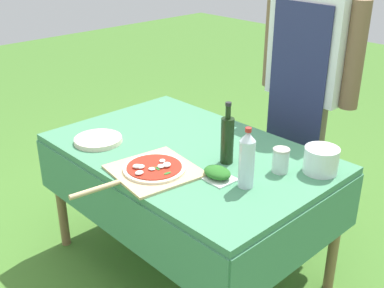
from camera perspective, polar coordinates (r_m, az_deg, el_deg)
name	(u,v)px	position (r m, az deg, el deg)	size (l,w,h in m)	color
ground_plane	(189,264)	(2.84, -0.39, -14.00)	(12.00, 12.00, 0.00)	#477A2D
prep_table	(188,165)	(2.49, -0.43, -2.46)	(1.45, 0.95, 0.73)	#478960
person_cook	(309,71)	(2.85, 13.65, 8.43)	(0.64, 0.22, 1.71)	#70604C
pizza_on_peel	(152,170)	(2.23, -4.77, -3.10)	(0.41, 0.62, 0.05)	#D1B27F
oil_bottle	(227,139)	(2.28, 4.20, 0.59)	(0.06, 0.06, 0.31)	black
water_bottle	(247,159)	(2.07, 6.51, -1.80)	(0.07, 0.07, 0.28)	silver
herb_container	(217,173)	(2.17, 3.01, -3.47)	(0.17, 0.13, 0.05)	silver
mixing_tub	(321,160)	(2.29, 15.05, -1.85)	(0.16, 0.16, 0.12)	silver
plate_stack	(98,140)	(2.58, -11.06, 0.48)	(0.25, 0.25, 0.02)	beige
sauce_jar	(281,162)	(2.25, 10.45, -2.06)	(0.08, 0.08, 0.12)	silver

